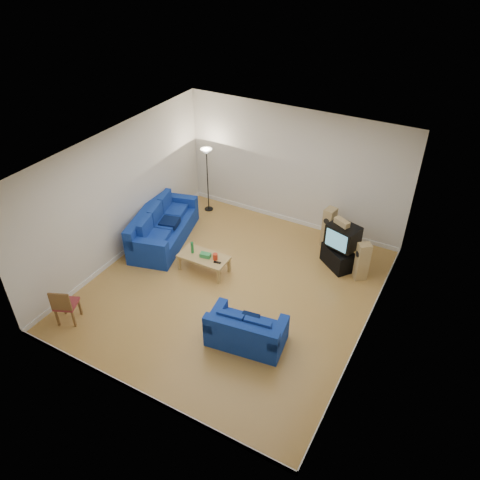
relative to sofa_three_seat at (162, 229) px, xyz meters
The scene contains 16 objects.
room 2.90m from the sofa_three_seat, 17.97° to the right, with size 6.01×6.51×3.21m.
sofa_three_seat is the anchor object (origin of this frame).
sofa_loveseat 4.13m from the sofa_three_seat, 30.36° to the right, with size 1.59×1.03×0.74m.
coffee_table 1.72m from the sofa_three_seat, 18.71° to the right, with size 1.18×0.60×0.43m.
bottle 1.45m from the sofa_three_seat, 22.93° to the right, with size 0.07×0.07×0.29m, color #197233.
tissue_box 1.77m from the sofa_three_seat, 18.33° to the right, with size 0.25×0.13×0.10m, color green.
red_canister 2.00m from the sofa_three_seat, 15.25° to the right, with size 0.11×0.11×0.16m, color red.
remote 2.12m from the sofa_three_seat, 16.77° to the right, with size 0.17×0.05×0.02m, color black.
tv_stand 4.46m from the sofa_three_seat, 14.99° to the left, with size 0.82×0.45×0.50m, color black.
av_receiver 4.49m from the sofa_three_seat, 15.23° to the left, with size 0.39×0.32×0.09m, color black.
television 4.53m from the sofa_three_seat, 15.05° to the left, with size 0.82×0.69×0.54m.
centre_speaker 4.52m from the sofa_three_seat, 15.66° to the left, with size 0.38×0.15×0.13m, color tan.
speaker_left 4.23m from the sofa_three_seat, 26.49° to the left, with size 0.29×0.35×1.04m.
speaker_right 5.01m from the sofa_three_seat, 11.07° to the left, with size 0.36×0.35×0.95m.
floor_lamp 2.24m from the sofa_three_seat, 83.27° to the left, with size 0.32×0.32×1.86m.
dining_chair 3.35m from the sofa_three_seat, 88.43° to the right, with size 0.56×0.56×0.88m.
Camera 1 is at (4.05, -6.93, 6.93)m, focal length 35.00 mm.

